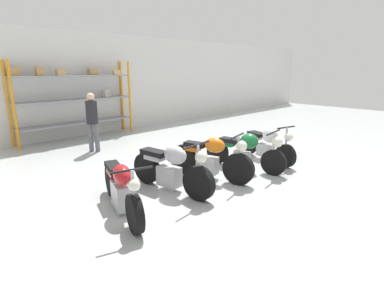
% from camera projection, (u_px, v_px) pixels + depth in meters
% --- Properties ---
extents(ground_plane, '(30.00, 30.00, 0.00)m').
position_uv_depth(ground_plane, '(204.00, 177.00, 6.68)').
color(ground_plane, '#B2B7B7').
extents(back_wall, '(30.00, 0.08, 3.60)m').
position_uv_depth(back_wall, '(79.00, 85.00, 10.44)').
color(back_wall, silver).
rests_on(back_wall, ground_plane).
extents(shelving_rack, '(3.97, 0.63, 2.61)m').
position_uv_depth(shelving_rack, '(75.00, 96.00, 10.03)').
color(shelving_rack, orange).
rests_on(shelving_rack, ground_plane).
extents(motorcycle_red, '(0.89, 2.07, 0.98)m').
position_uv_depth(motorcycle_red, '(121.00, 188.00, 5.02)').
color(motorcycle_red, black).
rests_on(motorcycle_red, ground_plane).
extents(motorcycle_silver, '(0.73, 2.03, 1.06)m').
position_uv_depth(motorcycle_silver, '(171.00, 168.00, 5.84)').
color(motorcycle_silver, black).
rests_on(motorcycle_silver, ground_plane).
extents(motorcycle_orange, '(0.77, 2.01, 1.06)m').
position_uv_depth(motorcycle_orange, '(210.00, 158.00, 6.50)').
color(motorcycle_orange, black).
rests_on(motorcycle_orange, ground_plane).
extents(motorcycle_green, '(0.71, 2.08, 1.01)m').
position_uv_depth(motorcycle_green, '(246.00, 150.00, 7.13)').
color(motorcycle_green, black).
rests_on(motorcycle_green, ground_plane).
extents(motorcycle_white, '(0.73, 1.91, 1.00)m').
position_uv_depth(motorcycle_white, '(267.00, 143.00, 7.84)').
color(motorcycle_white, black).
rests_on(motorcycle_white, ground_plane).
extents(person_browsing, '(0.45, 0.45, 1.70)m').
position_uv_depth(person_browsing, '(92.00, 118.00, 8.53)').
color(person_browsing, '#595960').
rests_on(person_browsing, ground_plane).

